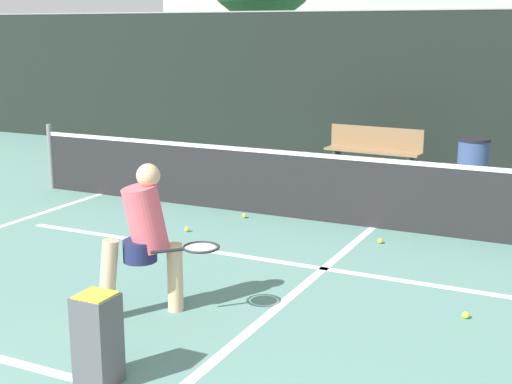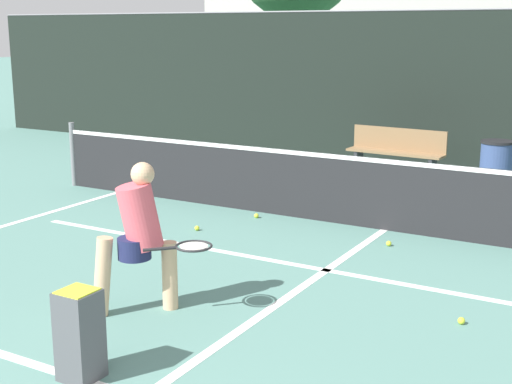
{
  "view_description": "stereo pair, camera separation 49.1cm",
  "coord_description": "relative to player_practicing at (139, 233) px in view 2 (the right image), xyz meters",
  "views": [
    {
      "loc": [
        2.6,
        -1.23,
        2.6
      ],
      "look_at": [
        -0.53,
        5.21,
        0.95
      ],
      "focal_mm": 50.0,
      "sensor_mm": 36.0,
      "label": 1
    },
    {
      "loc": [
        3.03,
        -1.0,
        2.6
      ],
      "look_at": [
        -0.53,
        5.21,
        0.95
      ],
      "focal_mm": 50.0,
      "sensor_mm": 36.0,
      "label": 2
    }
  ],
  "objects": [
    {
      "name": "ball_hopper",
      "position": [
        0.44,
        -1.26,
        -0.39
      ],
      "size": [
        0.28,
        0.28,
        0.71
      ],
      "color": "#4C4C51",
      "rests_on": "ground"
    },
    {
      "name": "fence_back",
      "position": [
        1.03,
        8.37,
        0.7
      ],
      "size": [
        24.0,
        0.06,
        2.94
      ],
      "color": "black",
      "rests_on": "ground"
    },
    {
      "name": "trash_bin",
      "position": [
        1.78,
        6.88,
        -0.35
      ],
      "size": [
        0.53,
        0.53,
        0.83
      ],
      "color": "#384C7F",
      "rests_on": "ground"
    },
    {
      "name": "court_center_mark",
      "position": [
        1.03,
        1.24,
        -0.76
      ],
      "size": [
        0.1,
        5.07,
        0.01
      ],
      "primitive_type": "cube",
      "color": "white",
      "rests_on": "ground"
    },
    {
      "name": "courtside_bench",
      "position": [
        -0.01,
        7.21,
        -0.29
      ],
      "size": [
        1.77,
        0.48,
        0.86
      ],
      "rotation": [
        0.0,
        0.0,
        -0.06
      ],
      "color": "olive",
      "rests_on": "ground"
    },
    {
      "name": "net",
      "position": [
        1.03,
        3.78,
        -0.25
      ],
      "size": [
        11.09,
        0.09,
        1.07
      ],
      "color": "slate",
      "rests_on": "ground"
    },
    {
      "name": "tennis_ball_scattered_0",
      "position": [
        1.32,
        3.12,
        -0.73
      ],
      "size": [
        0.07,
        0.07,
        0.07
      ],
      "primitive_type": "sphere",
      "color": "#D1E033",
      "rests_on": "ground"
    },
    {
      "name": "player_practicing",
      "position": [
        0.0,
        0.0,
        0.0
      ],
      "size": [
        1.11,
        0.78,
        1.43
      ],
      "rotation": [
        0.0,
        0.0,
        0.8
      ],
      "color": "#DBAD84",
      "rests_on": "ground"
    },
    {
      "name": "tennis_ball_scattered_5",
      "position": [
        2.68,
        1.19,
        -0.73
      ],
      "size": [
        0.07,
        0.07,
        0.07
      ],
      "primitive_type": "sphere",
      "color": "#D1E033",
      "rests_on": "ground"
    },
    {
      "name": "tennis_ball_scattered_3",
      "position": [
        -0.74,
        3.46,
        -0.73
      ],
      "size": [
        0.07,
        0.07,
        0.07
      ],
      "primitive_type": "sphere",
      "color": "#D1E033",
      "rests_on": "ground"
    },
    {
      "name": "tennis_ball_scattered_1",
      "position": [
        -1.11,
        2.52,
        -0.73
      ],
      "size": [
        0.07,
        0.07,
        0.07
      ],
      "primitive_type": "sphere",
      "color": "#D1E033",
      "rests_on": "ground"
    },
    {
      "name": "court_service_line",
      "position": [
        1.03,
        1.92,
        -0.76
      ],
      "size": [
        8.25,
        0.1,
        0.01
      ],
      "primitive_type": "cube",
      "color": "white",
      "rests_on": "ground"
    },
    {
      "name": "parked_car",
      "position": [
        0.56,
        11.35,
        -0.21
      ],
      "size": [
        1.64,
        4.01,
        1.32
      ],
      "color": "navy",
      "rests_on": "ground"
    }
  ]
}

